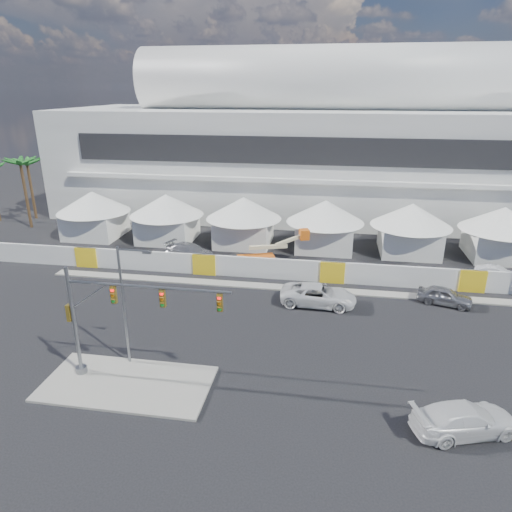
% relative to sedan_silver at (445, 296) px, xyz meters
% --- Properties ---
extents(ground, '(160.00, 160.00, 0.00)m').
position_rel_sedan_silver_xyz_m(ground, '(-15.13, -11.51, -0.73)').
color(ground, black).
rests_on(ground, ground).
extents(median_island, '(10.00, 5.00, 0.15)m').
position_rel_sedan_silver_xyz_m(median_island, '(-21.13, -14.51, -0.65)').
color(median_island, gray).
rests_on(median_island, ground).
extents(far_curb, '(80.00, 1.20, 0.12)m').
position_rel_sedan_silver_xyz_m(far_curb, '(4.87, 0.99, -0.67)').
color(far_curb, gray).
rests_on(far_curb, ground).
extents(stadium, '(80.00, 24.80, 21.98)m').
position_rel_sedan_silver_xyz_m(stadium, '(-6.43, 29.99, 8.72)').
color(stadium, silver).
rests_on(stadium, ground).
extents(tent_row, '(53.40, 8.40, 5.40)m').
position_rel_sedan_silver_xyz_m(tent_row, '(-14.63, 12.49, 2.42)').
color(tent_row, white).
rests_on(tent_row, ground).
extents(hoarding_fence, '(70.00, 0.25, 2.00)m').
position_rel_sedan_silver_xyz_m(hoarding_fence, '(-9.13, 2.99, 0.27)').
color(hoarding_fence, silver).
rests_on(hoarding_fence, ground).
extents(palm_cluster, '(10.60, 10.60, 8.55)m').
position_rel_sedan_silver_xyz_m(palm_cluster, '(-48.60, 17.99, 6.15)').
color(palm_cluster, '#47331E').
rests_on(palm_cluster, ground).
extents(sedan_silver, '(2.85, 4.59, 1.46)m').
position_rel_sedan_silver_xyz_m(sedan_silver, '(0.00, 0.00, 0.00)').
color(sedan_silver, '#98999C').
rests_on(sedan_silver, ground).
extents(pickup_curb, '(3.08, 6.26, 1.71)m').
position_rel_sedan_silver_xyz_m(pickup_curb, '(-10.23, -1.78, 0.13)').
color(pickup_curb, silver).
rests_on(pickup_curb, ground).
extents(pickup_near, '(3.85, 5.95, 1.60)m').
position_rel_sedan_silver_xyz_m(pickup_near, '(-2.27, -15.45, 0.07)').
color(pickup_near, silver).
rests_on(pickup_near, ground).
extents(lot_car_a, '(2.60, 4.03, 1.26)m').
position_rel_sedan_silver_xyz_m(lot_car_a, '(5.89, 6.14, -0.10)').
color(lot_car_a, silver).
rests_on(lot_car_a, ground).
extents(lot_car_c, '(3.86, 5.85, 1.57)m').
position_rel_sedan_silver_xyz_m(lot_car_c, '(-23.76, 6.87, 0.06)').
color(lot_car_c, '#A3A4A8').
rests_on(lot_car_c, ground).
extents(traffic_mast, '(10.00, 0.68, 7.04)m').
position_rel_sedan_silver_xyz_m(traffic_mast, '(-22.19, -13.95, 3.38)').
color(traffic_mast, slate).
rests_on(traffic_mast, median_island).
extents(streetlight_median, '(2.17, 0.22, 7.85)m').
position_rel_sedan_silver_xyz_m(streetlight_median, '(-21.72, -12.31, 3.93)').
color(streetlight_median, slate).
rests_on(streetlight_median, median_island).
extents(boom_lift, '(7.37, 2.69, 3.62)m').
position_rel_sedan_silver_xyz_m(boom_lift, '(-15.94, 5.72, 0.24)').
color(boom_lift, '#D55C14').
rests_on(boom_lift, ground).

